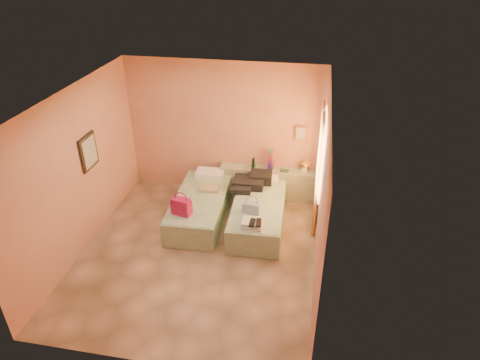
% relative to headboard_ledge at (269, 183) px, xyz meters
% --- Properties ---
extents(ground, '(4.50, 4.50, 0.00)m').
position_rel_headboard_ledge_xyz_m(ground, '(-0.98, -2.10, -0.33)').
color(ground, tan).
rests_on(ground, ground).
extents(room_walls, '(4.02, 4.51, 2.81)m').
position_rel_headboard_ledge_xyz_m(room_walls, '(-0.77, -1.53, 1.46)').
color(room_walls, tan).
rests_on(room_walls, ground).
extents(headboard_ledge, '(2.05, 0.30, 0.65)m').
position_rel_headboard_ledge_xyz_m(headboard_ledge, '(0.00, 0.00, 0.00)').
color(headboard_ledge, '#AABA98').
rests_on(headboard_ledge, ground).
extents(bed_left, '(0.97, 2.03, 0.50)m').
position_rel_headboard_ledge_xyz_m(bed_left, '(-1.21, -1.05, -0.08)').
color(bed_left, '#A8C39D').
rests_on(bed_left, ground).
extents(bed_right, '(0.97, 2.03, 0.50)m').
position_rel_headboard_ledge_xyz_m(bed_right, '(-0.07, -1.05, -0.08)').
color(bed_right, '#A8C39D').
rests_on(bed_right, ground).
extents(water_bottle, '(0.07, 0.07, 0.22)m').
position_rel_headboard_ledge_xyz_m(water_bottle, '(-0.34, 0.00, 0.43)').
color(water_bottle, '#163E1F').
rests_on(water_bottle, headboard_ledge).
extents(rainbow_box, '(0.12, 0.12, 0.43)m').
position_rel_headboard_ledge_xyz_m(rainbow_box, '(0.02, 0.01, 0.54)').
color(rainbow_box, '#A91447').
rests_on(rainbow_box, headboard_ledge).
extents(small_dish, '(0.14, 0.14, 0.03)m').
position_rel_headboard_ledge_xyz_m(small_dish, '(-0.34, 0.07, 0.34)').
color(small_dish, '#4B8A60').
rests_on(small_dish, headboard_ledge).
extents(green_book, '(0.18, 0.14, 0.03)m').
position_rel_headboard_ledge_xyz_m(green_book, '(0.31, -0.04, 0.34)').
color(green_book, '#284C31').
rests_on(green_book, headboard_ledge).
extents(flower_vase, '(0.28, 0.28, 0.28)m').
position_rel_headboard_ledge_xyz_m(flower_vase, '(0.71, 0.02, 0.46)').
color(flower_vase, white).
rests_on(flower_vase, headboard_ledge).
extents(magenta_handbag, '(0.37, 0.26, 0.32)m').
position_rel_headboard_ledge_xyz_m(magenta_handbag, '(-1.36, -1.67, 0.33)').
color(magenta_handbag, '#A91447').
rests_on(magenta_handbag, bed_left).
extents(khaki_garment, '(0.37, 0.31, 0.06)m').
position_rel_headboard_ledge_xyz_m(khaki_garment, '(-1.08, -0.77, 0.21)').
color(khaki_garment, tan).
rests_on(khaki_garment, bed_left).
extents(clothes_pile, '(0.67, 0.67, 0.20)m').
position_rel_headboard_ledge_xyz_m(clothes_pile, '(-0.30, -0.49, 0.27)').
color(clothes_pile, black).
rests_on(clothes_pile, bed_right).
extents(blue_handbag, '(0.33, 0.18, 0.20)m').
position_rel_headboard_ledge_xyz_m(blue_handbag, '(-0.15, -1.41, 0.27)').
color(blue_handbag, '#3D5C93').
rests_on(blue_handbag, bed_right).
extents(towel_stack, '(0.36, 0.31, 0.10)m').
position_rel_headboard_ledge_xyz_m(towel_stack, '(-0.06, -1.82, 0.23)').
color(towel_stack, silver).
rests_on(towel_stack, bed_right).
extents(sandal_pair, '(0.18, 0.24, 0.02)m').
position_rel_headboard_ledge_xyz_m(sandal_pair, '(-0.01, -1.87, 0.29)').
color(sandal_pair, black).
rests_on(sandal_pair, towel_stack).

